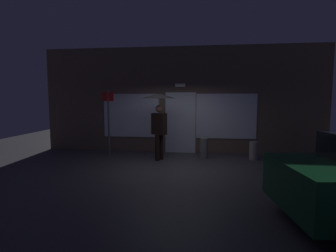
% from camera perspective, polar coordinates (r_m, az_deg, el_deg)
% --- Properties ---
extents(ground_plane, '(18.00, 18.00, 0.00)m').
position_cam_1_polar(ground_plane, '(7.83, 1.27, -8.78)').
color(ground_plane, '#423F44').
extents(building_facade, '(10.24, 0.48, 3.84)m').
position_cam_1_polar(building_facade, '(9.91, 2.74, 5.40)').
color(building_facade, brown).
rests_on(building_facade, ground).
extents(person_with_umbrella, '(1.09, 1.09, 2.14)m').
position_cam_1_polar(person_with_umbrella, '(8.52, -1.92, 3.51)').
color(person_with_umbrella, black).
rests_on(person_with_umbrella, ground).
extents(street_sign_post, '(0.40, 0.07, 2.29)m').
position_cam_1_polar(street_sign_post, '(9.57, -12.51, 1.67)').
color(street_sign_post, '#595B60').
rests_on(street_sign_post, ground).
extents(sidewalk_bollard, '(0.27, 0.27, 0.68)m').
position_cam_1_polar(sidewalk_bollard, '(8.96, 7.65, -4.74)').
color(sidewalk_bollard, slate).
rests_on(sidewalk_bollard, ground).
extents(sidewalk_bollard_2, '(0.27, 0.27, 0.59)m').
position_cam_1_polar(sidewalk_bollard_2, '(9.18, 17.72, -5.00)').
color(sidewalk_bollard_2, '#9E998E').
rests_on(sidewalk_bollard_2, ground).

